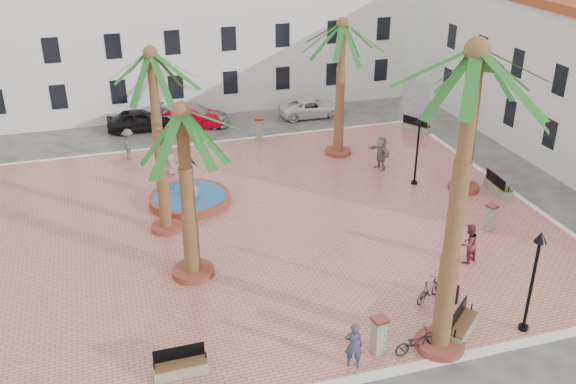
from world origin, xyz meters
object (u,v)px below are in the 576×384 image
at_px(lamppost_s, 536,265).
at_px(pedestrian_fountain_a, 169,160).
at_px(cyclist_b, 469,243).
at_px(bench_e, 498,187).
at_px(bollard_n, 259,129).
at_px(palm_nw, 152,73).
at_px(litter_bin, 454,294).
at_px(lamppost_e, 418,138).
at_px(palm_ne, 342,39).
at_px(bench_s, 181,367).
at_px(car_red, 192,116).
at_px(palm_e, 479,69).
at_px(bollard_e, 491,217).
at_px(fountain, 190,197).
at_px(palm_sw, 183,134).
at_px(bench_se, 462,327).
at_px(pedestrian_north, 128,144).
at_px(pedestrian_fountain_b, 188,168).
at_px(bollard_se, 379,335).
at_px(palm_s, 473,86).
at_px(car_white, 312,108).
at_px(cyclist_a, 354,345).
at_px(bicycle_a, 416,342).
at_px(car_black, 140,120).
at_px(car_silver, 193,115).
at_px(pedestrian_east, 381,153).
at_px(bicycle_b, 429,290).
at_px(bench_ne, 416,127).

relative_size(lamppost_s, pedestrian_fountain_a, 2.32).
height_order(lamppost_s, cyclist_b, lamppost_s).
height_order(bench_e, bollard_n, bollard_n).
bearing_deg(palm_nw, litter_bin, -42.40).
height_order(lamppost_e, cyclist_b, lamppost_e).
bearing_deg(palm_ne, pedestrian_fountain_a, -178.99).
height_order(bench_s, car_red, car_red).
relative_size(palm_e, bench_s, 4.25).
relative_size(bollard_n, bollard_e, 1.17).
bearing_deg(fountain, palm_sw, -97.88).
height_order(palm_ne, bollard_n, palm_ne).
xyz_separation_m(bench_se, pedestrian_north, (-10.03, 19.71, 0.62)).
xyz_separation_m(litter_bin, pedestrian_fountain_b, (-7.96, 13.65, 0.51)).
xyz_separation_m(bollard_se, cyclist_b, (5.96, 4.21, 0.17)).
bearing_deg(lamppost_s, lamppost_e, 81.06).
height_order(fountain, lamppost_e, lamppost_e).
relative_size(palm_s, pedestrian_fountain_b, 6.15).
height_order(lamppost_e, car_red, lamppost_e).
bearing_deg(car_red, bench_se, -144.28).
relative_size(bench_e, car_white, 0.44).
height_order(fountain, bollard_se, fountain).
height_order(palm_sw, cyclist_a, palm_sw).
relative_size(bicycle_a, cyclist_b, 0.91).
bearing_deg(car_white, car_black, 88.65).
relative_size(litter_bin, car_red, 0.17).
bearing_deg(car_silver, car_black, 109.82).
relative_size(bicycle_a, car_white, 0.36).
bearing_deg(bollard_e, car_black, 127.46).
distance_m(car_black, car_white, 11.56).
bearing_deg(palm_ne, pedestrian_north, 167.11).
xyz_separation_m(bollard_se, car_red, (-2.36, 24.69, -0.19)).
distance_m(bicycle_a, cyclist_b, 6.63).
xyz_separation_m(palm_s, car_red, (-4.50, 25.08, -8.73)).
distance_m(bollard_n, pedestrian_fountain_b, 7.14).
xyz_separation_m(bench_s, pedestrian_east, (13.09, 13.39, 0.69)).
bearing_deg(car_silver, bollard_e, -131.50).
xyz_separation_m(cyclist_b, car_white, (-0.10, 20.03, -0.42)).
relative_size(bicycle_b, pedestrian_fountain_a, 0.90).
relative_size(cyclist_a, bicycle_a, 1.05).
distance_m(lamppost_e, pedestrian_fountain_a, 13.34).
xyz_separation_m(palm_sw, pedestrian_fountain_a, (0.41, 10.26, -5.23)).
bearing_deg(bollard_se, pedestrian_east, 65.46).
bearing_deg(palm_ne, cyclist_b, -86.01).
distance_m(palm_s, litter_bin, 9.35).
distance_m(palm_ne, bollard_e, 12.75).
bearing_deg(car_white, lamppost_e, -171.41).
bearing_deg(lamppost_e, bench_ne, 62.21).
bearing_deg(bench_s, lamppost_s, -6.48).
relative_size(palm_nw, bench_e, 4.32).
distance_m(bollard_n, pedestrian_fountain_a, 6.93).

